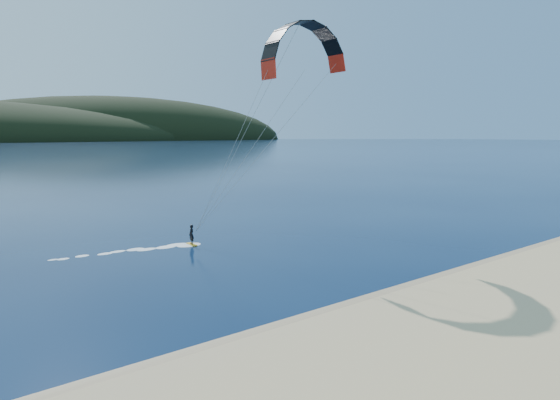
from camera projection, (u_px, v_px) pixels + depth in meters
name	position (u px, v px, depth m)	size (l,w,h in m)	color
ground	(355.00, 379.00, 16.78)	(1800.00, 1800.00, 0.00)	#061532
wet_sand	(279.00, 336.00, 20.31)	(220.00, 2.50, 0.10)	#998059
kitesurfer_near	(299.00, 76.00, 37.61)	(23.17, 6.53, 16.58)	gold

